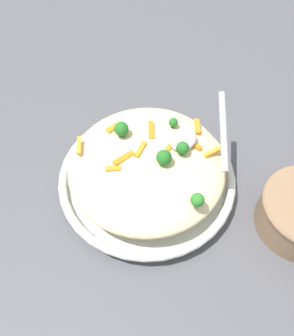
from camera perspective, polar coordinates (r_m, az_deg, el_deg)
ground_plane at (r=0.71m, az=-0.00°, el=-2.72°), size 2.40×2.40×0.00m
serving_bowl at (r=0.69m, az=-0.00°, el=-1.80°), size 0.35×0.35×0.04m
pasta_mound at (r=0.66m, az=-0.00°, el=0.38°), size 0.30×0.29×0.06m
carrot_piece_0 at (r=0.64m, az=3.43°, el=3.03°), size 0.04×0.02×0.01m
carrot_piece_1 at (r=0.69m, az=8.20°, el=6.73°), size 0.03×0.03×0.01m
carrot_piece_2 at (r=0.66m, az=-11.00°, el=3.60°), size 0.03×0.04×0.01m
carrot_piece_3 at (r=0.68m, az=-5.40°, el=6.61°), size 0.03×0.01×0.01m
carrot_piece_4 at (r=0.66m, az=7.39°, el=3.82°), size 0.02×0.04×0.01m
carrot_piece_5 at (r=0.62m, az=-5.49°, el=-0.12°), size 0.03×0.02×0.01m
carrot_piece_6 at (r=0.65m, az=10.83°, el=2.68°), size 0.04×0.02×0.01m
carrot_piece_7 at (r=0.64m, az=-0.83°, el=3.17°), size 0.04×0.02×0.01m
carrot_piece_8 at (r=0.63m, az=-3.82°, el=1.59°), size 0.04×0.02×0.01m
carrot_piece_9 at (r=0.67m, az=0.70°, el=6.15°), size 0.04×0.04×0.01m
broccoli_floret_0 at (r=0.68m, az=4.31°, el=7.39°), size 0.02×0.02×0.02m
broccoli_floret_1 at (r=0.58m, az=8.21°, el=-5.21°), size 0.02×0.02×0.03m
broccoli_floret_2 at (r=0.65m, az=-4.35°, el=6.23°), size 0.03×0.03×0.03m
broccoli_floret_3 at (r=0.61m, az=2.78°, el=1.70°), size 0.03×0.03×0.03m
broccoli_floret_4 at (r=0.63m, az=5.80°, el=3.23°), size 0.02×0.02×0.03m
serving_spoon at (r=0.64m, az=8.18°, el=4.95°), size 0.13×0.12×0.07m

